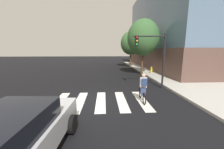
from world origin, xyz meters
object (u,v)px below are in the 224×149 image
at_px(sedan_near, 12,140).
at_px(street_tree_near, 143,38).
at_px(traffic_light_near, 154,52).
at_px(fire_hydrant, 151,70).
at_px(cyclist, 143,88).
at_px(street_tree_mid, 131,43).

relative_size(sedan_near, street_tree_near, 0.72).
xyz_separation_m(traffic_light_near, fire_hydrant, (2.21, 6.30, -2.33)).
relative_size(fire_hydrant, street_tree_near, 0.12).
distance_m(fire_hydrant, street_tree_near, 4.15).
height_order(cyclist, street_tree_mid, street_tree_mid).
bearing_deg(sedan_near, cyclist, 43.20).
xyz_separation_m(sedan_near, street_tree_mid, (6.94, 20.46, 3.39)).
bearing_deg(cyclist, fire_hydrant, 67.45).
bearing_deg(sedan_near, street_tree_mid, 71.27).
distance_m(fire_hydrant, street_tree_mid, 8.24).
relative_size(traffic_light_near, fire_hydrant, 5.38).
distance_m(cyclist, fire_hydrant, 9.74).
bearing_deg(traffic_light_near, street_tree_mid, 86.07).
bearing_deg(street_tree_near, fire_hydrant, 16.21).
height_order(traffic_light_near, street_tree_near, street_tree_near).
xyz_separation_m(fire_hydrant, street_tree_near, (-1.35, -0.39, 3.91)).
xyz_separation_m(traffic_light_near, street_tree_mid, (0.93, 13.56, 1.35)).
bearing_deg(street_tree_mid, sedan_near, -108.73).
bearing_deg(cyclist, sedan_near, -136.80).
relative_size(street_tree_near, street_tree_mid, 1.06).
relative_size(sedan_near, cyclist, 2.76).
xyz_separation_m(sedan_near, fire_hydrant, (8.22, 13.20, -0.29)).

